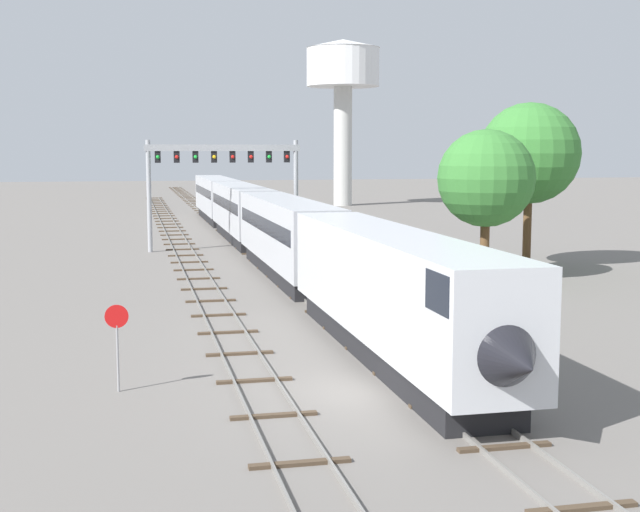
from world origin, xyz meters
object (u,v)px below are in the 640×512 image
object	(u,v)px
signal_gantry	(224,169)
trackside_tree_mid	(486,179)
water_tower	(343,75)
trackside_tree_left	(529,154)
passenger_train	(259,220)
stop_sign	(117,335)

from	to	relation	value
signal_gantry	trackside_tree_mid	world-z (taller)	trackside_tree_mid
signal_gantry	water_tower	size ratio (longest dim) A/B	0.52
trackside_tree_left	trackside_tree_mid	xyz separation A→B (m)	(-5.19, -4.99, -1.46)
trackside_tree_mid	passenger_train	bearing A→B (deg)	126.05
passenger_train	stop_sign	xyz separation A→B (m)	(-10.00, -35.80, -0.73)
passenger_train	trackside_tree_left	world-z (taller)	trackside_tree_left
passenger_train	signal_gantry	bearing A→B (deg)	121.97
passenger_train	trackside_tree_left	distance (m)	20.32
passenger_train	trackside_tree_left	bearing A→B (deg)	-32.73
passenger_train	trackside_tree_left	xyz separation A→B (m)	(16.57, -10.65, 5.00)
water_tower	trackside_tree_mid	distance (m)	72.74
water_tower	trackside_tree_left	world-z (taller)	water_tower
signal_gantry	passenger_train	bearing A→B (deg)	-58.03
passenger_train	water_tower	distance (m)	61.16
signal_gantry	water_tower	bearing A→B (deg)	66.54
stop_sign	trackside_tree_left	bearing A→B (deg)	43.42
water_tower	passenger_train	bearing A→B (deg)	-110.07
signal_gantry	trackside_tree_mid	xyz separation A→B (m)	(13.63, -19.25, -0.25)
stop_sign	trackside_tree_mid	bearing A→B (deg)	43.31
signal_gantry	trackside_tree_left	world-z (taller)	trackside_tree_left
trackside_tree_mid	signal_gantry	bearing A→B (deg)	125.32
water_tower	stop_sign	world-z (taller)	water_tower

